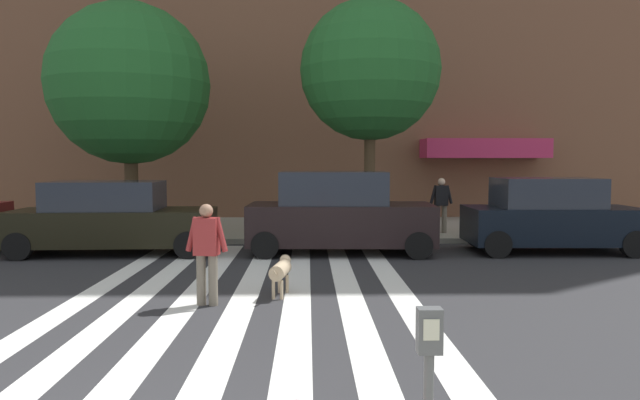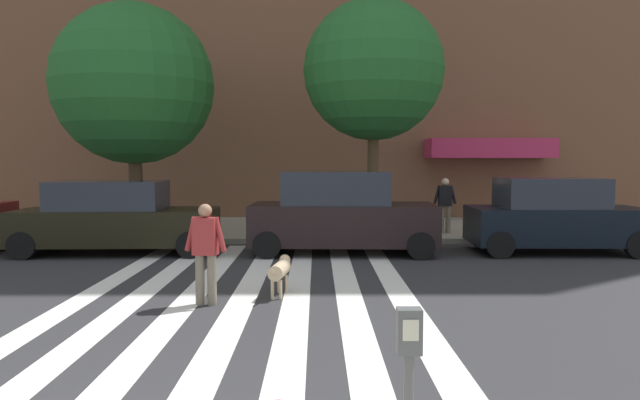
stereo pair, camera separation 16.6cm
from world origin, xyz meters
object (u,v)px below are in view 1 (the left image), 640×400
parking_meter_second_along (429,391)px  dog_on_leash (281,270)px  street_tree_nearest (129,84)px  pedestrian_bystander (441,202)px  parked_car_third_in_line (339,214)px  street_tree_middle (370,71)px  parked_car_fourth_in_line (550,216)px  pedestrian_dog_walker (207,248)px  parked_car_behind_first (112,219)px

parking_meter_second_along → dog_on_leash: size_ratio=1.25×
street_tree_nearest → pedestrian_bystander: bearing=0.0°
pedestrian_bystander → parked_car_third_in_line: bearing=-139.0°
parked_car_third_in_line → street_tree_middle: 4.68m
street_tree_nearest → pedestrian_bystander: (9.20, 0.00, -3.46)m
parking_meter_second_along → parked_car_fourth_in_line: (5.43, 11.20, -0.11)m
dog_on_leash → parked_car_third_in_line: bearing=74.6°
street_tree_nearest → pedestrian_bystander: 9.83m
street_tree_middle → parking_meter_second_along: bearing=-94.7°
street_tree_middle → pedestrian_dog_walker: street_tree_middle is taller
dog_on_leash → street_tree_middle: bearing=71.8°
parked_car_third_in_line → pedestrian_bystander: parked_car_third_in_line is taller
parked_car_third_in_line → pedestrian_bystander: size_ratio=2.83×
parked_car_fourth_in_line → pedestrian_bystander: 3.52m
parked_car_third_in_line → street_tree_middle: size_ratio=0.69×
parked_car_behind_first → parked_car_third_in_line: parked_car_third_in_line is taller
parked_car_behind_first → parked_car_third_in_line: size_ratio=1.07×
parked_car_behind_first → street_tree_middle: size_ratio=0.73×
street_tree_middle → pedestrian_dog_walker: (-3.42, -7.54, -3.96)m
parked_car_fourth_in_line → street_tree_nearest: 12.21m
parked_car_fourth_in_line → street_tree_middle: 6.33m
street_tree_nearest → pedestrian_dog_walker: bearing=-65.8°
parked_car_fourth_in_line → street_tree_nearest: street_tree_nearest is taller
parked_car_third_in_line → pedestrian_dog_walker: 5.70m
parking_meter_second_along → dog_on_leash: 6.82m
street_tree_nearest → dog_on_leash: (4.74, -7.30, -4.09)m
parked_car_third_in_line → dog_on_leash: parked_car_third_in_line is taller
parked_car_behind_first → dog_on_leash: size_ratio=4.54×
street_tree_nearest → parking_meter_second_along: bearing=-67.2°
parked_car_third_in_line → dog_on_leash: 4.71m
parking_meter_second_along → parked_car_behind_first: bearing=116.4°
pedestrian_dog_walker → pedestrian_bystander: bearing=54.8°
parked_car_fourth_in_line → street_tree_middle: street_tree_middle is taller
parked_car_third_in_line → street_tree_middle: (1.02, 2.37, 3.90)m
parking_meter_second_along → parked_car_third_in_line: bearing=89.6°
parked_car_fourth_in_line → pedestrian_dog_walker: parked_car_fourth_in_line is taller
parking_meter_second_along → street_tree_nearest: size_ratio=0.20×
parked_car_behind_first → parking_meter_second_along: bearing=-63.6°
parked_car_fourth_in_line → pedestrian_bystander: bearing=127.2°
parking_meter_second_along → pedestrian_dog_walker: 6.46m
parking_meter_second_along → street_tree_nearest: 15.59m
parked_car_behind_first → dog_on_leash: 6.31m
street_tree_middle → pedestrian_bystander: (2.20, 0.43, -3.81)m
parking_meter_second_along → pedestrian_bystander: pedestrian_bystander is taller
parking_meter_second_along → pedestrian_dog_walker: (-2.31, 6.03, -0.10)m
parking_meter_second_along → street_tree_middle: bearing=85.3°
parking_meter_second_along → street_tree_middle: size_ratio=0.20×
parking_meter_second_along → parked_car_third_in_line: 11.20m
parked_car_fourth_in_line → pedestrian_dog_walker: bearing=-146.3°
parked_car_fourth_in_line → street_tree_middle: (-4.33, 2.37, 3.97)m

